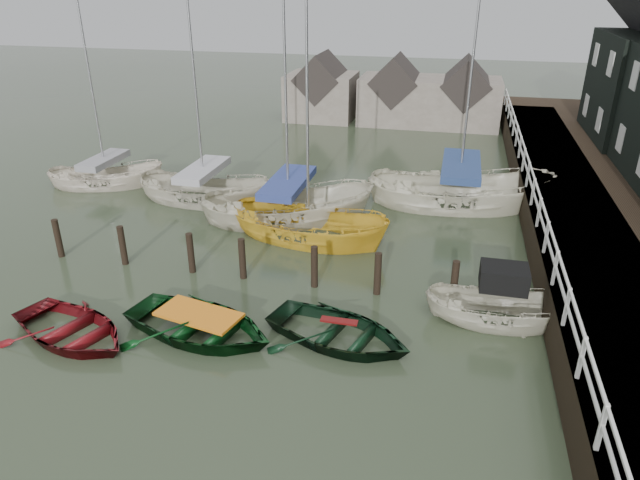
% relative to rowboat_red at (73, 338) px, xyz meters
% --- Properties ---
extents(ground, '(120.00, 120.00, 0.00)m').
position_rel_rowboat_red_xyz_m(ground, '(4.54, 1.32, 0.00)').
color(ground, '#2A3521').
rests_on(ground, ground).
extents(pier, '(3.04, 32.00, 2.70)m').
position_rel_rowboat_red_xyz_m(pier, '(14.02, 11.32, 0.71)').
color(pier, black).
rests_on(pier, ground).
extents(mooring_pilings, '(13.72, 0.22, 1.80)m').
position_rel_rowboat_red_xyz_m(mooring_pilings, '(3.43, 4.32, 0.50)').
color(mooring_pilings, black).
rests_on(mooring_pilings, ground).
extents(far_sheds, '(14.00, 4.08, 4.39)m').
position_rel_rowboat_red_xyz_m(far_sheds, '(5.37, 27.32, 1.86)').
color(far_sheds, '#665B51').
rests_on(far_sheds, ground).
extents(rowboat_red, '(4.66, 4.00, 0.81)m').
position_rel_rowboat_red_xyz_m(rowboat_red, '(0.00, 0.00, 0.00)').
color(rowboat_red, '#5D0D11').
rests_on(rowboat_red, ground).
extents(rowboat_green, '(5.00, 4.04, 0.91)m').
position_rel_rowboat_red_xyz_m(rowboat_green, '(3.34, 0.96, 0.00)').
color(rowboat_green, black).
rests_on(rowboat_green, ground).
extents(rowboat_dkgreen, '(4.75, 3.96, 0.85)m').
position_rel_rowboat_red_xyz_m(rowboat_dkgreen, '(7.11, 1.55, 0.00)').
color(rowboat_dkgreen, black).
rests_on(rowboat_dkgreen, ground).
extents(motorboat, '(4.18, 1.57, 2.50)m').
position_rel_rowboat_red_xyz_m(motorboat, '(11.34, 3.50, 0.10)').
color(motorboat, beige).
rests_on(motorboat, ground).
extents(sailboat_a, '(6.34, 2.73, 10.15)m').
position_rel_rowboat_red_xyz_m(sailboat_a, '(-0.73, 10.52, 0.06)').
color(sailboat_a, beige).
rests_on(sailboat_a, ground).
extents(sailboat_b, '(7.41, 4.84, 12.82)m').
position_rel_rowboat_red_xyz_m(sailboat_b, '(3.42, 9.36, 0.06)').
color(sailboat_b, beige).
rests_on(sailboat_b, ground).
extents(sailboat_c, '(6.67, 3.57, 9.99)m').
position_rel_rowboat_red_xyz_m(sailboat_c, '(4.64, 7.80, 0.01)').
color(sailboat_c, gold).
rests_on(sailboat_c, ground).
extents(sailboat_d, '(8.03, 3.70, 11.58)m').
position_rel_rowboat_red_xyz_m(sailboat_d, '(10.03, 12.58, 0.06)').
color(sailboat_d, beige).
rests_on(sailboat_d, ground).
extents(sailboat_e, '(5.64, 3.59, 9.32)m').
position_rel_rowboat_red_xyz_m(sailboat_e, '(-6.07, 11.38, 0.07)').
color(sailboat_e, beige).
rests_on(sailboat_e, ground).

